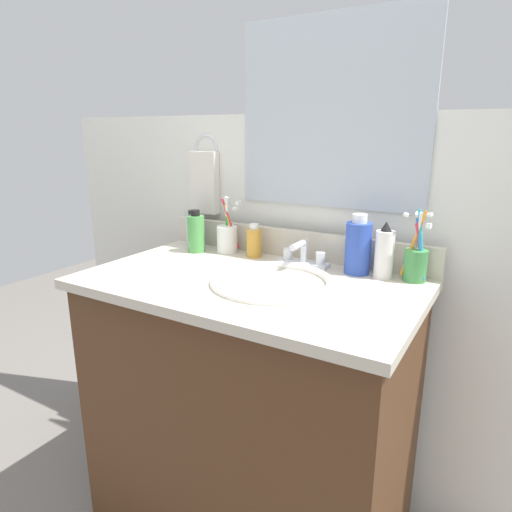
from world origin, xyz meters
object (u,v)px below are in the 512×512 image
bottle_oil_amber (254,242)px  bottle_shampoo_blue (358,247)px  bottle_toner_green (196,233)px  cup_green (416,262)px  cup_white_ceramic (227,237)px  bottle_gel_clear (194,230)px  hand_towel (204,183)px  faucet (303,257)px  bottle_lotion_white (384,253)px

bottle_oil_amber → bottle_shampoo_blue: size_ratio=0.63×
bottle_toner_green → cup_green: (0.71, 0.06, -0.01)m
cup_white_ceramic → bottle_toner_green: bearing=-152.3°
bottle_toner_green → bottle_gel_clear: (-0.05, 0.05, -0.01)m
bottle_shampoo_blue → bottle_toner_green: bearing=-175.2°
cup_white_ceramic → hand_towel: bearing=152.2°
bottle_oil_amber → cup_white_ceramic: (-0.11, 0.00, 0.00)m
bottle_oil_amber → bottle_gel_clear: bearing=178.4°
bottle_toner_green → bottle_gel_clear: size_ratio=1.11×
faucet → bottle_gel_clear: 0.44m
faucet → bottle_toner_green: 0.39m
cup_green → bottle_shampoo_blue: bearing=-175.7°
faucet → bottle_gel_clear: bearing=177.5°
bottle_toner_green → bottle_shampoo_blue: 0.55m
bottle_shampoo_blue → cup_white_ceramic: (-0.46, 0.00, -0.03)m
faucet → bottle_gel_clear: size_ratio=1.22×
hand_towel → bottle_lotion_white: bearing=-7.2°
bottle_gel_clear → cup_white_ceramic: 0.14m
bottle_toner_green → cup_white_ceramic: cup_white_ceramic is taller
bottle_lotion_white → bottle_toner_green: size_ratio=1.11×
bottle_lotion_white → bottle_toner_green: bottle_lotion_white is taller
bottle_toner_green → hand_towel: bearing=113.5°
bottle_gel_clear → bottle_shampoo_blue: (0.60, -0.01, 0.02)m
bottle_toner_green → cup_green: cup_green is taller
bottle_lotion_white → bottle_gel_clear: size_ratio=1.23×
cup_green → bottle_lotion_white: bearing=-169.8°
bottle_lotion_white → cup_green: (0.08, 0.02, -0.02)m
hand_towel → faucet: (0.44, -0.10, -0.19)m
bottle_lotion_white → bottle_oil_amber: bottle_lotion_white is taller
bottle_lotion_white → cup_white_ceramic: bearing=179.3°
faucet → cup_white_ceramic: 0.29m
bottle_toner_green → bottle_shampoo_blue: bottle_shampoo_blue is taller
hand_towel → bottle_oil_amber: size_ratio=2.00×
hand_towel → bottle_toner_green: 0.21m
bottle_lotion_white → bottle_shampoo_blue: bearing=177.7°
faucet → bottle_shampoo_blue: (0.17, 0.01, 0.05)m
hand_towel → bottle_oil_amber: bearing=-17.9°
bottle_oil_amber → bottle_toner_green: (-0.20, -0.05, 0.02)m
bottle_lotion_white → cup_white_ceramic: 0.53m
bottle_oil_amber → bottle_gel_clear: 0.25m
faucet → bottle_gel_clear: bottle_gel_clear is taller
hand_towel → cup_white_ceramic: size_ratio=1.14×
cup_white_ceramic → bottle_lotion_white: bearing=-0.7°
bottle_oil_amber → bottle_lotion_white: bearing=-0.3°
bottle_oil_amber → bottle_toner_green: bottle_toner_green is taller
hand_towel → bottle_lotion_white: size_ratio=1.36×
bottle_oil_amber → cup_white_ceramic: size_ratio=0.57×
hand_towel → faucet: 0.49m
hand_towel → bottle_toner_green: size_ratio=1.52×
hand_towel → bottle_toner_green: bearing=-66.5°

